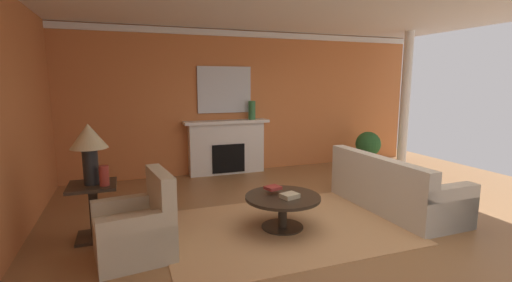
{
  "coord_description": "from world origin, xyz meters",
  "views": [
    {
      "loc": [
        -2.56,
        -4.27,
        1.94
      ],
      "look_at": [
        -0.58,
        1.11,
        1.0
      ],
      "focal_mm": 25.33,
      "sensor_mm": 36.0,
      "label": 1
    }
  ],
  "objects_px": {
    "vase_on_side_table": "(104,176)",
    "sofa": "(392,190)",
    "table_lamp": "(89,142)",
    "mantel_mirror": "(224,90)",
    "coffee_table": "(283,204)",
    "armchair_near_window": "(137,230)",
    "potted_plant": "(368,147)",
    "fireplace": "(227,148)",
    "side_table": "(94,207)",
    "vase_mantel_right": "(252,110)"
  },
  "relations": [
    {
      "from": "mantel_mirror",
      "to": "side_table",
      "type": "xyz_separation_m",
      "value": [
        -2.43,
        -2.7,
        -1.38
      ]
    },
    {
      "from": "side_table",
      "to": "potted_plant",
      "type": "relative_size",
      "value": 0.84
    },
    {
      "from": "vase_mantel_right",
      "to": "armchair_near_window",
      "type": "bearing_deg",
      "value": -127.99
    },
    {
      "from": "vase_mantel_right",
      "to": "side_table",
      "type": "bearing_deg",
      "value": -139.72
    },
    {
      "from": "vase_on_side_table",
      "to": "coffee_table",
      "type": "bearing_deg",
      "value": -10.55
    },
    {
      "from": "vase_on_side_table",
      "to": "sofa",
      "type": "bearing_deg",
      "value": -4.28
    },
    {
      "from": "armchair_near_window",
      "to": "side_table",
      "type": "xyz_separation_m",
      "value": [
        -0.48,
        0.67,
        0.09
      ]
    },
    {
      "from": "table_lamp",
      "to": "mantel_mirror",
      "type": "bearing_deg",
      "value": 47.97
    },
    {
      "from": "mantel_mirror",
      "to": "side_table",
      "type": "relative_size",
      "value": 1.64
    },
    {
      "from": "fireplace",
      "to": "vase_mantel_right",
      "type": "xyz_separation_m",
      "value": [
        0.55,
        -0.05,
        0.8
      ]
    },
    {
      "from": "sofa",
      "to": "potted_plant",
      "type": "xyz_separation_m",
      "value": [
        1.34,
        2.37,
        0.19
      ]
    },
    {
      "from": "fireplace",
      "to": "vase_mantel_right",
      "type": "relative_size",
      "value": 4.53
    },
    {
      "from": "fireplace",
      "to": "coffee_table",
      "type": "xyz_separation_m",
      "value": [
        -0.1,
        -3.1,
        -0.21
      ]
    },
    {
      "from": "fireplace",
      "to": "sofa",
      "type": "relative_size",
      "value": 0.85
    },
    {
      "from": "vase_on_side_table",
      "to": "potted_plant",
      "type": "distance_m",
      "value": 5.8
    },
    {
      "from": "armchair_near_window",
      "to": "potted_plant",
      "type": "bearing_deg",
      "value": 27.27
    },
    {
      "from": "fireplace",
      "to": "armchair_near_window",
      "type": "bearing_deg",
      "value": -120.95
    },
    {
      "from": "fireplace",
      "to": "side_table",
      "type": "distance_m",
      "value": 3.54
    },
    {
      "from": "sofa",
      "to": "table_lamp",
      "type": "xyz_separation_m",
      "value": [
        -4.22,
        0.42,
        0.93
      ]
    },
    {
      "from": "mantel_mirror",
      "to": "fireplace",
      "type": "bearing_deg",
      "value": -90.0
    },
    {
      "from": "vase_mantel_right",
      "to": "vase_on_side_table",
      "type": "relative_size",
      "value": 1.61
    },
    {
      "from": "coffee_table",
      "to": "vase_on_side_table",
      "type": "relative_size",
      "value": 4.06
    },
    {
      "from": "table_lamp",
      "to": "armchair_near_window",
      "type": "bearing_deg",
      "value": -54.13
    },
    {
      "from": "coffee_table",
      "to": "potted_plant",
      "type": "relative_size",
      "value": 1.2
    },
    {
      "from": "armchair_near_window",
      "to": "table_lamp",
      "type": "height_order",
      "value": "table_lamp"
    },
    {
      "from": "mantel_mirror",
      "to": "vase_mantel_right",
      "type": "distance_m",
      "value": 0.72
    },
    {
      "from": "sofa",
      "to": "side_table",
      "type": "distance_m",
      "value": 4.24
    },
    {
      "from": "vase_mantel_right",
      "to": "vase_on_side_table",
      "type": "bearing_deg",
      "value": -136.93
    },
    {
      "from": "coffee_table",
      "to": "vase_mantel_right",
      "type": "xyz_separation_m",
      "value": [
        0.65,
        3.05,
        1.01
      ]
    },
    {
      "from": "armchair_near_window",
      "to": "vase_on_side_table",
      "type": "height_order",
      "value": "armchair_near_window"
    },
    {
      "from": "coffee_table",
      "to": "fireplace",
      "type": "bearing_deg",
      "value": 88.18
    },
    {
      "from": "sofa",
      "to": "vase_on_side_table",
      "type": "bearing_deg",
      "value": 175.72
    },
    {
      "from": "armchair_near_window",
      "to": "potted_plant",
      "type": "xyz_separation_m",
      "value": [
        5.08,
        2.62,
        0.19
      ]
    },
    {
      "from": "mantel_mirror",
      "to": "coffee_table",
      "type": "xyz_separation_m",
      "value": [
        -0.1,
        -3.22,
        -1.44
      ]
    },
    {
      "from": "table_lamp",
      "to": "vase_on_side_table",
      "type": "distance_m",
      "value": 0.45
    },
    {
      "from": "fireplace",
      "to": "mantel_mirror",
      "type": "bearing_deg",
      "value": 90.0
    },
    {
      "from": "sofa",
      "to": "table_lamp",
      "type": "bearing_deg",
      "value": 174.26
    },
    {
      "from": "coffee_table",
      "to": "vase_mantel_right",
      "type": "bearing_deg",
      "value": 78.0
    },
    {
      "from": "table_lamp",
      "to": "fireplace",
      "type": "bearing_deg",
      "value": 46.66
    },
    {
      "from": "fireplace",
      "to": "vase_mantel_right",
      "type": "bearing_deg",
      "value": -5.12
    },
    {
      "from": "coffee_table",
      "to": "potted_plant",
      "type": "xyz_separation_m",
      "value": [
        3.23,
        2.47,
        0.16
      ]
    },
    {
      "from": "fireplace",
      "to": "mantel_mirror",
      "type": "height_order",
      "value": "mantel_mirror"
    },
    {
      "from": "table_lamp",
      "to": "potted_plant",
      "type": "bearing_deg",
      "value": 19.29
    },
    {
      "from": "coffee_table",
      "to": "potted_plant",
      "type": "distance_m",
      "value": 4.07
    },
    {
      "from": "side_table",
      "to": "table_lamp",
      "type": "xyz_separation_m",
      "value": [
        0.0,
        0.0,
        0.82
      ]
    },
    {
      "from": "side_table",
      "to": "vase_mantel_right",
      "type": "height_order",
      "value": "vase_mantel_right"
    },
    {
      "from": "vase_mantel_right",
      "to": "mantel_mirror",
      "type": "bearing_deg",
      "value": 162.82
    },
    {
      "from": "armchair_near_window",
      "to": "fireplace",
      "type": "bearing_deg",
      "value": 59.05
    },
    {
      "from": "coffee_table",
      "to": "vase_on_side_table",
      "type": "xyz_separation_m",
      "value": [
        -2.18,
        0.41,
        0.49
      ]
    },
    {
      "from": "table_lamp",
      "to": "vase_on_side_table",
      "type": "height_order",
      "value": "table_lamp"
    }
  ]
}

